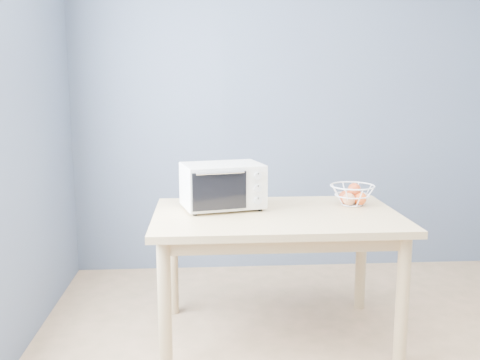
{
  "coord_description": "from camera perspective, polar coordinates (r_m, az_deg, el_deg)",
  "views": [
    {
      "loc": [
        -0.99,
        -1.96,
        1.47
      ],
      "look_at": [
        -0.78,
        1.08,
        0.93
      ],
      "focal_mm": 40.0,
      "sensor_mm": 36.0,
      "label": 1
    }
  ],
  "objects": [
    {
      "name": "room",
      "position": [
        2.2,
        22.82,
        4.85
      ],
      "size": [
        4.01,
        4.51,
        2.61
      ],
      "color": "tan",
      "rests_on": "ground"
    },
    {
      "name": "dining_table",
      "position": [
        3.1,
        3.89,
        -5.35
      ],
      "size": [
        1.4,
        0.9,
        0.75
      ],
      "color": "tan",
      "rests_on": "ground"
    },
    {
      "name": "toaster_oven",
      "position": [
        3.14,
        -2.19,
        -0.58
      ],
      "size": [
        0.52,
        0.43,
        0.27
      ],
      "rotation": [
        0.0,
        0.0,
        0.23
      ],
      "color": "white",
      "rests_on": "dining_table"
    },
    {
      "name": "fruit_basket",
      "position": [
        3.31,
        11.85,
        -1.54
      ],
      "size": [
        0.32,
        0.32,
        0.14
      ],
      "rotation": [
        0.0,
        0.0,
        0.21
      ],
      "color": "white",
      "rests_on": "dining_table"
    }
  ]
}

